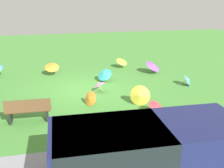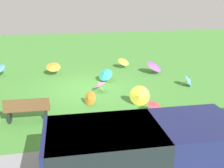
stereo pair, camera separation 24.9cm
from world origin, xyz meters
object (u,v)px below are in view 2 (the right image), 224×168
parasol_blue_1 (189,80)px  parasol_yellow_2 (139,96)px  parasol_orange_0 (53,66)px  parasol_teal_0 (105,74)px  park_bench (27,109)px  parasol_red_0 (156,107)px  parasol_purple_0 (155,66)px  van_dark (136,150)px  parasol_yellow_1 (124,61)px  parasol_pink_0 (99,84)px  parasol_orange_1 (89,98)px

parasol_blue_1 → parasol_yellow_2: 3.75m
parasol_orange_0 → parasol_teal_0: bearing=144.8°
park_bench → parasol_red_0: size_ratio=1.91×
parasol_teal_0 → parasol_purple_0: size_ratio=0.80×
van_dark → parasol_teal_0: van_dark is taller
parasol_orange_0 → parasol_yellow_1: bearing=-171.1°
parasol_pink_0 → parasol_yellow_2: bearing=122.7°
park_bench → parasol_blue_1: park_bench is taller
parasol_orange_1 → parasol_blue_1: bearing=-164.4°
van_dark → parasol_yellow_1: (-2.44, -10.68, -0.47)m
park_bench → van_dark: bearing=124.6°
parasol_red_0 → parasol_yellow_1: parasol_yellow_1 is taller
parasol_red_0 → parasol_yellow_2: 1.06m
park_bench → parasol_yellow_1: size_ratio=1.74×
parasol_teal_0 → parasol_yellow_1: (-1.65, -2.52, 0.01)m
parasol_orange_0 → parasol_yellow_2: bearing=122.5°
parasol_purple_0 → parasol_orange_1: (4.35, 4.00, -0.15)m
parasol_orange_1 → parasol_red_0: bearing=148.3°
van_dark → parasol_red_0: size_ratio=5.49×
parasol_orange_0 → parasol_purple_0: parasol_purple_0 is taller
parasol_pink_0 → parasol_teal_0: size_ratio=0.85×
parasol_pink_0 → van_dark: bearing=88.0°
park_bench → parasol_yellow_2: park_bench is taller
parasol_red_0 → parasol_orange_1: 2.77m
parasol_blue_1 → parasol_purple_0: 2.70m
parasol_orange_1 → park_bench: bearing=23.7°
parasol_pink_0 → parasol_red_0: (-1.67, 3.05, -0.05)m
park_bench → parasol_orange_0: 6.00m
van_dark → parasol_blue_1: van_dark is taller
van_dark → parasol_blue_1: (-4.77, -6.60, -0.61)m
parasol_yellow_1 → parasol_orange_1: 6.26m
parasol_purple_0 → parasol_yellow_2: parasol_yellow_2 is taller
park_bench → parasol_yellow_2: size_ratio=1.76×
parasol_yellow_1 → parasol_orange_1: parasol_yellow_1 is taller
parasol_yellow_1 → parasol_purple_0: bearing=133.3°
van_dark → parasol_blue_1: bearing=-125.9°
van_dark → parasol_teal_0: size_ratio=4.70×
parasol_red_0 → parasol_yellow_2: size_ratio=0.92×
van_dark → park_bench: size_ratio=2.88×
parasol_orange_0 → parasol_yellow_2: parasol_yellow_2 is taller
van_dark → parasol_pink_0: (-0.23, -6.73, -0.53)m
parasol_pink_0 → parasol_red_0: bearing=118.7°
parasol_orange_0 → parasol_purple_0: (-5.73, 0.87, -0.06)m
parasol_red_0 → parasol_yellow_2: (0.35, -0.99, 0.09)m
parasol_pink_0 → parasol_yellow_2: size_ratio=0.91×
parasol_teal_0 → parasol_orange_1: 3.27m
parasol_orange_0 → park_bench: bearing=80.5°
parasol_blue_1 → parasol_orange_1: size_ratio=1.07×
parasol_teal_0 → parasol_yellow_1: 3.02m
park_bench → parasol_teal_0: park_bench is taller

